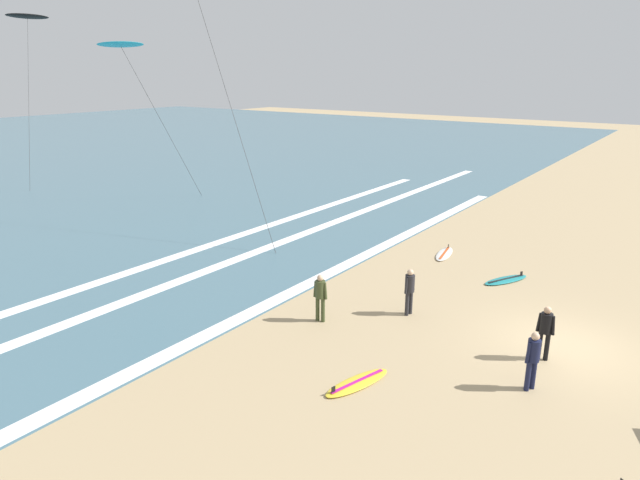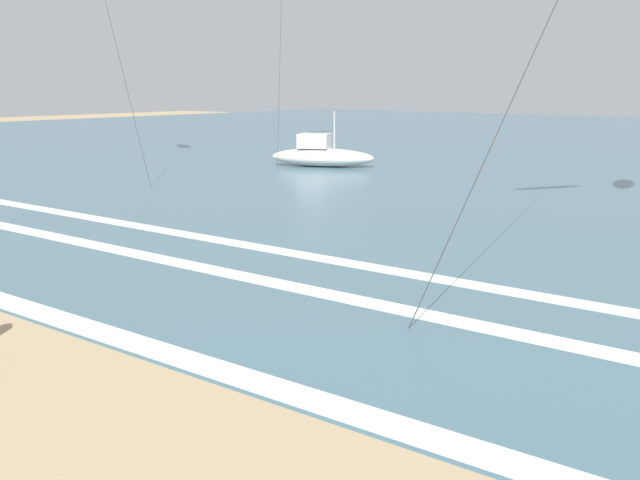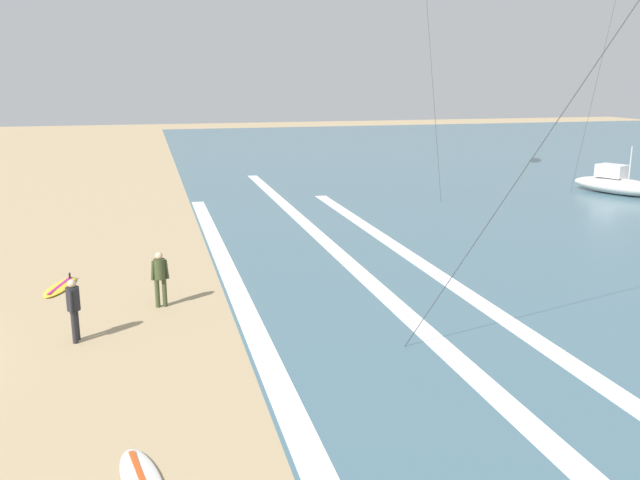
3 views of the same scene
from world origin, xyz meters
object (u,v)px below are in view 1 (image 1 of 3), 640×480
(surfer_foreground_main, at_px, (410,288))
(surfer_mid_group, at_px, (320,294))
(surfboard_left_pile, at_px, (506,280))
(kite_black_mid_center, at_px, (28,17))
(surfer_background_far, at_px, (533,356))
(surfboard_foreground_flat, at_px, (444,254))
(surfboard_near_water, at_px, (357,383))
(kite_cyan_high_left, at_px, (120,45))
(surfer_right_near, at_px, (545,328))

(surfer_foreground_main, xyz_separation_m, surfer_mid_group, (-2.12, 2.10, 0.00))
(surfboard_left_pile, bearing_deg, kite_black_mid_center, 87.26)
(surfer_background_far, xyz_separation_m, surfboard_foreground_flat, (8.85, 6.15, -0.91))
(surfboard_foreground_flat, height_order, kite_black_mid_center, kite_black_mid_center)
(surfer_mid_group, bearing_deg, surfer_background_far, -91.45)
(surfer_mid_group, distance_m, surfboard_near_water, 4.02)
(surfboard_left_pile, relative_size, kite_cyan_high_left, 0.23)
(surfer_foreground_main, relative_size, surfboard_foreground_flat, 0.73)
(surfboard_left_pile, xyz_separation_m, kite_cyan_high_left, (-0.44, 22.27, 9.11))
(surfer_mid_group, bearing_deg, surfer_right_near, -75.96)
(surfer_background_far, bearing_deg, surfer_mid_group, 88.55)
(surfer_right_near, height_order, kite_cyan_high_left, kite_cyan_high_left)
(surfer_foreground_main, height_order, surfer_mid_group, same)
(surfer_foreground_main, bearing_deg, kite_black_mid_center, 78.90)
(surfboard_foreground_flat, bearing_deg, surfer_right_near, -139.63)
(surfer_right_near, bearing_deg, kite_cyan_high_left, 78.65)
(surfer_right_near, height_order, surfboard_near_water, surfer_right_near)
(surfboard_near_water, height_order, surfboard_left_pile, same)
(surfboard_left_pile, bearing_deg, surfer_foreground_main, 161.40)
(surfer_foreground_main, bearing_deg, surfer_mid_group, 135.31)
(surfer_background_far, relative_size, surfboard_left_pile, 0.74)
(surfer_mid_group, height_order, kite_black_mid_center, kite_black_mid_center)
(surfer_right_near, bearing_deg, surfer_background_far, -174.97)
(surfer_right_near, relative_size, kite_black_mid_center, 0.14)
(surfboard_foreground_flat, bearing_deg, surfer_foreground_main, -166.61)
(surfer_right_near, height_order, surfer_mid_group, same)
(surfboard_left_pile, bearing_deg, kite_cyan_high_left, 91.13)
(surfer_foreground_main, bearing_deg, surfboard_foreground_flat, 13.39)
(surfer_foreground_main, height_order, surfboard_foreground_flat, surfer_foreground_main)
(surfer_background_far, distance_m, kite_cyan_high_left, 27.35)
(kite_black_mid_center, bearing_deg, surfboard_foreground_flat, -90.22)
(surfer_right_near, relative_size, surfer_background_far, 1.00)
(surfer_background_far, height_order, surfer_mid_group, same)
(surfer_background_far, bearing_deg, kite_cyan_high_left, 74.84)
(surfboard_foreground_flat, xyz_separation_m, kite_cyan_high_left, (-2.02, 19.04, 9.11))
(surfer_foreground_main, relative_size, surfboard_left_pile, 0.74)
(surfboard_near_water, xyz_separation_m, surfboard_left_pile, (9.62, -0.78, 0.00))
(surfer_mid_group, xyz_separation_m, surfboard_left_pile, (7.09, -3.77, -0.91))
(surfer_mid_group, height_order, kite_cyan_high_left, kite_cyan_high_left)
(surfer_background_far, bearing_deg, surfboard_near_water, 122.56)
(surfer_right_near, distance_m, kite_cyan_high_left, 26.81)
(surfboard_near_water, bearing_deg, surfer_right_near, -40.36)
(surfer_mid_group, relative_size, surfboard_foreground_flat, 0.73)
(surfer_foreground_main, height_order, surfboard_left_pile, surfer_foreground_main)
(surfer_background_far, relative_size, surfer_mid_group, 1.00)
(surfboard_near_water, distance_m, kite_cyan_high_left, 25.08)
(surfer_right_near, relative_size, surfer_mid_group, 1.00)
(surfer_background_far, xyz_separation_m, kite_cyan_high_left, (6.82, 25.19, 8.19))
(surfer_background_far, height_order, surfboard_near_water, surfer_background_far)
(surfer_right_near, xyz_separation_m, surfboard_left_pile, (5.46, 2.76, -0.91))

